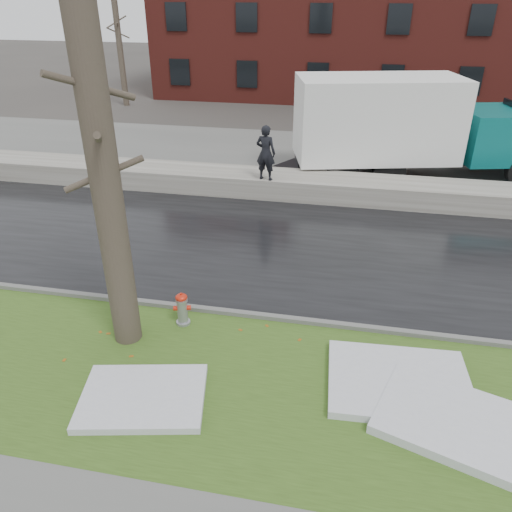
% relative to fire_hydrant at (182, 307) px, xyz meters
% --- Properties ---
extents(ground, '(120.00, 120.00, 0.00)m').
position_rel_fire_hydrant_xyz_m(ground, '(0.99, -0.46, -0.46)').
color(ground, '#47423D').
rests_on(ground, ground).
extents(verge, '(60.00, 4.50, 0.04)m').
position_rel_fire_hydrant_xyz_m(verge, '(0.99, -1.71, -0.44)').
color(verge, '#344D19').
rests_on(verge, ground).
extents(road, '(60.00, 7.00, 0.03)m').
position_rel_fire_hydrant_xyz_m(road, '(0.99, 4.04, -0.45)').
color(road, black).
rests_on(road, ground).
extents(parking_lot, '(60.00, 9.00, 0.03)m').
position_rel_fire_hydrant_xyz_m(parking_lot, '(0.99, 12.54, -0.45)').
color(parking_lot, slate).
rests_on(parking_lot, ground).
extents(curb, '(60.00, 0.15, 0.14)m').
position_rel_fire_hydrant_xyz_m(curb, '(0.99, 0.54, -0.39)').
color(curb, slate).
rests_on(curb, ground).
extents(snowbank, '(60.00, 1.60, 0.75)m').
position_rel_fire_hydrant_xyz_m(snowbank, '(0.99, 8.24, -0.09)').
color(snowbank, '#ACA89D').
rests_on(snowbank, ground).
extents(brick_building, '(26.00, 12.00, 10.00)m').
position_rel_fire_hydrant_xyz_m(brick_building, '(2.99, 29.54, 4.54)').
color(brick_building, maroon).
rests_on(brick_building, ground).
extents(bg_tree_left, '(1.40, 1.62, 6.50)m').
position_rel_fire_hydrant_xyz_m(bg_tree_left, '(-11.01, 21.54, 2.87)').
color(bg_tree_left, brown).
rests_on(bg_tree_left, ground).
extents(bg_tree_center, '(1.40, 1.62, 6.50)m').
position_rel_fire_hydrant_xyz_m(bg_tree_center, '(-5.01, 25.54, 2.87)').
color(bg_tree_center, brown).
rests_on(bg_tree_center, ground).
extents(fire_hydrant, '(0.39, 0.36, 0.79)m').
position_rel_fire_hydrant_xyz_m(fire_hydrant, '(0.00, 0.00, 0.00)').
color(fire_hydrant, '#96989E').
rests_on(fire_hydrant, verge).
extents(tree, '(1.40, 1.60, 7.05)m').
position_rel_fire_hydrant_xyz_m(tree, '(-0.99, -0.69, 3.13)').
color(tree, brown).
rests_on(tree, verge).
extents(box_truck, '(11.46, 4.89, 3.79)m').
position_rel_fire_hydrant_xyz_m(box_truck, '(5.27, 11.02, 1.54)').
color(box_truck, black).
rests_on(box_truck, ground).
extents(worker, '(0.75, 0.57, 1.87)m').
position_rel_fire_hydrant_xyz_m(worker, '(0.45, 7.64, 1.23)').
color(worker, black).
rests_on(worker, snowbank).
extents(snow_patch_near, '(2.71, 2.14, 0.16)m').
position_rel_fire_hydrant_xyz_m(snow_patch_near, '(4.59, -1.11, -0.34)').
color(snow_patch_near, silver).
rests_on(snow_patch_near, verge).
extents(snow_patch_far, '(2.48, 2.02, 0.14)m').
position_rel_fire_hydrant_xyz_m(snow_patch_far, '(0.04, -2.39, -0.35)').
color(snow_patch_far, silver).
rests_on(snow_patch_far, verge).
extents(snow_patch_side, '(3.23, 2.60, 0.18)m').
position_rel_fire_hydrant_xyz_m(snow_patch_side, '(5.61, -1.96, -0.33)').
color(snow_patch_side, silver).
rests_on(snow_patch_side, verge).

